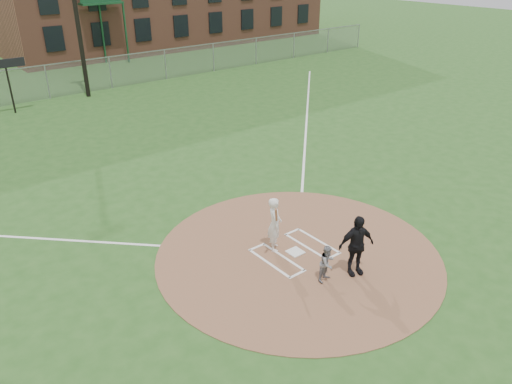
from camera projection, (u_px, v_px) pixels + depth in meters
ground at (298, 254)px, 14.81m from camera, size 140.00×140.00×0.00m
dirt_circle at (298, 254)px, 14.81m from camera, size 8.40×8.40×0.02m
home_plate at (295, 252)px, 14.86m from camera, size 0.45×0.45×0.03m
foul_line_first at (307, 122)px, 26.18m from camera, size 17.04×17.04×0.01m
catcher at (327, 263)px, 13.41m from camera, size 0.58×0.49×1.07m
umpire at (356, 245)px, 13.55m from camera, size 1.13×0.76×1.79m
batters_boxes at (295, 251)px, 14.91m from camera, size 2.08×1.88×0.01m
batter_at_plate at (275, 224)px, 14.69m from camera, size 0.88×1.01×1.78m
outfield_fence at (47, 82)px, 29.80m from camera, size 56.08×0.08×2.03m
scoreboard_sign at (6, 69)px, 26.53m from camera, size 2.00×0.10×2.93m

